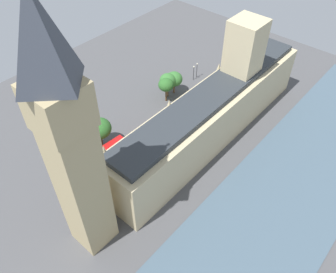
{
  "coord_description": "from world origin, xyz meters",
  "views": [
    {
      "loc": [
        -42.9,
        66.49,
        74.43
      ],
      "look_at": [
        1.0,
        16.07,
        9.48
      ],
      "focal_mm": 36.4,
      "sensor_mm": 36.0,
      "label": 1
    }
  ],
  "objects": [
    {
      "name": "river_thames",
      "position": [
        -30.97,
        0.0,
        0.12
      ],
      "size": [
        30.36,
        133.03,
        0.25
      ],
      "primitive_type": "cube",
      "color": "#475B6B",
      "rests_on": "ground"
    },
    {
      "name": "car_blue_under_trees",
      "position": [
        13.29,
        -18.69,
        0.89
      ],
      "size": [
        2.07,
        4.44,
        1.74
      ],
      "rotation": [
        0.0,
        0.0,
        3.06
      ],
      "color": "navy",
      "rests_on": "ground"
    },
    {
      "name": "car_yellow_cab_far_end",
      "position": [
        14.51,
        -5.85,
        0.89
      ],
      "size": [
        2.11,
        4.18,
        1.74
      ],
      "rotation": [
        0.0,
        0.0,
        3.08
      ],
      "color": "gold",
      "rests_on": "ground"
    },
    {
      "name": "clock_tower",
      "position": [
        -1.69,
        45.88,
        31.45
      ],
      "size": [
        9.05,
        9.05,
        60.74
      ],
      "color": "tan",
      "rests_on": "ground"
    },
    {
      "name": "ground_plane",
      "position": [
        0.0,
        0.0,
        0.0
      ],
      "size": [
        147.81,
        147.81,
        0.0
      ],
      "primitive_type": "plane",
      "color": "#4C4C4F"
    },
    {
      "name": "car_white_trailing",
      "position": [
        14.9,
        -27.07,
        0.89
      ],
      "size": [
        2.11,
        4.44,
        1.74
      ],
      "rotation": [
        0.0,
        0.0,
        -0.05
      ],
      "color": "silver",
      "rests_on": "ground"
    },
    {
      "name": "plane_tree_by_river_gate",
      "position": [
        19.88,
        24.84,
        7.1
      ],
      "size": [
        7.11,
        7.11,
        10.15
      ],
      "color": "brown",
      "rests_on": "ground"
    },
    {
      "name": "plane_tree_midblock",
      "position": [
        21.17,
        -6.95,
        6.66
      ],
      "size": [
        5.63,
        5.63,
        9.09
      ],
      "color": "brown",
      "rests_on": "ground"
    },
    {
      "name": "pedestrian_kerbside",
      "position": [
        6.83,
        5.73,
        0.72
      ],
      "size": [
        0.6,
        0.5,
        1.6
      ],
      "rotation": [
        0.0,
        0.0,
        4.83
      ],
      "color": "#336B60",
      "rests_on": "ground"
    },
    {
      "name": "plane_tree_leading",
      "position": [
        20.83,
        -9.95,
        5.86
      ],
      "size": [
        5.92,
        5.92,
        8.4
      ],
      "color": "brown",
      "rests_on": "ground"
    },
    {
      "name": "street_lamp_slot_11",
      "position": [
        20.67,
        -23.05,
        4.3
      ],
      "size": [
        0.56,
        0.56,
        6.14
      ],
      "color": "black",
      "rests_on": "ground"
    },
    {
      "name": "double_decker_bus_opposite_hall",
      "position": [
        14.6,
        26.45,
        2.63
      ],
      "size": [
        3.24,
        10.64,
        4.75
      ],
      "rotation": [
        0.0,
        0.0,
        3.07
      ],
      "color": "red",
      "rests_on": "ground"
    },
    {
      "name": "street_lamp_slot_12",
      "position": [
        20.56,
        -20.97,
        4.2
      ],
      "size": [
        0.56,
        0.56,
        5.97
      ],
      "color": "black",
      "rests_on": "ground"
    },
    {
      "name": "pedestrian_corner",
      "position": [
        6.02,
        15.32,
        0.69
      ],
      "size": [
        0.64,
        0.57,
        1.54
      ],
      "rotation": [
        0.0,
        0.0,
        4.26
      ],
      "color": "black",
      "rests_on": "ground"
    },
    {
      "name": "double_decker_bus_near_tower",
      "position": [
        11.68,
        13.03,
        2.63
      ],
      "size": [
        3.0,
        10.6,
        4.75
      ],
      "rotation": [
        0.0,
        0.0,
        3.1
      ],
      "color": "red",
      "rests_on": "ground"
    },
    {
      "name": "plane_tree_slot_10",
      "position": [
        19.84,
        -4.55,
        6.75
      ],
      "size": [
        5.27,
        5.27,
        9.05
      ],
      "color": "brown",
      "rests_on": "ground"
    },
    {
      "name": "parliament_building",
      "position": [
        -2.0,
        -1.83,
        9.56
      ],
      "size": [
        13.77,
        77.81,
        33.18
      ],
      "color": "#CCBA8E",
      "rests_on": "ground"
    }
  ]
}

